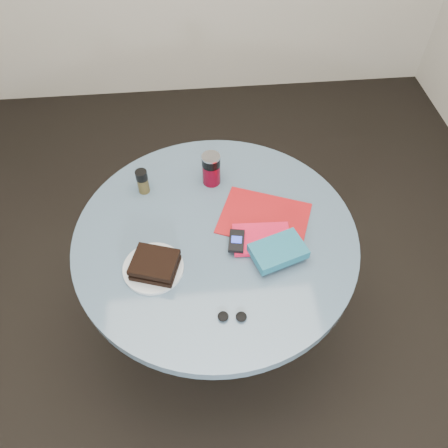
{
  "coord_description": "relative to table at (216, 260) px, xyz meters",
  "views": [
    {
      "loc": [
        -0.06,
        -0.93,
        1.96
      ],
      "look_at": [
        0.03,
        0.0,
        0.8
      ],
      "focal_mm": 35.0,
      "sensor_mm": 36.0,
      "label": 1
    }
  ],
  "objects": [
    {
      "name": "headphones",
      "position": [
        0.02,
        -0.33,
        0.17
      ],
      "size": [
        0.09,
        0.04,
        0.02
      ],
      "color": "black",
      "rests_on": "table"
    },
    {
      "name": "pepper_grinder",
      "position": [
        -0.25,
        0.23,
        0.21
      ],
      "size": [
        0.05,
        0.05,
        0.1
      ],
      "color": "#423A1C",
      "rests_on": "table"
    },
    {
      "name": "table",
      "position": [
        0.0,
        0.0,
        0.0
      ],
      "size": [
        1.0,
        1.0,
        0.75
      ],
      "color": "black",
      "rests_on": "ground"
    },
    {
      "name": "ground",
      "position": [
        0.0,
        0.0,
        -0.59
      ],
      "size": [
        4.0,
        4.0,
        0.0
      ],
      "primitive_type": "plane",
      "color": "black",
      "rests_on": "ground"
    },
    {
      "name": "soda_can",
      "position": [
        0.01,
        0.26,
        0.23
      ],
      "size": [
        0.08,
        0.08,
        0.13
      ],
      "color": "#650517",
      "rests_on": "table"
    },
    {
      "name": "plate",
      "position": [
        -0.22,
        -0.13,
        0.17
      ],
      "size": [
        0.25,
        0.25,
        0.01
      ],
      "primitive_type": "cylinder",
      "rotation": [
        0.0,
        0.0,
        0.26
      ],
      "color": "silver",
      "rests_on": "table"
    },
    {
      "name": "red_book",
      "position": [
        0.16,
        -0.05,
        0.18
      ],
      "size": [
        0.2,
        0.14,
        0.02
      ],
      "primitive_type": "cube",
      "rotation": [
        0.0,
        0.0,
        -0.04
      ],
      "color": "red",
      "rests_on": "magazine"
    },
    {
      "name": "sandwich",
      "position": [
        -0.21,
        -0.14,
        0.2
      ],
      "size": [
        0.17,
        0.16,
        0.05
      ],
      "color": "black",
      "rests_on": "plate"
    },
    {
      "name": "magazine",
      "position": [
        0.18,
        0.05,
        0.17
      ],
      "size": [
        0.37,
        0.33,
        0.01
      ],
      "primitive_type": "cube",
      "rotation": [
        0.0,
        0.0,
        -0.39
      ],
      "color": "maroon",
      "rests_on": "table"
    },
    {
      "name": "mp3_player",
      "position": [
        0.07,
        -0.06,
        0.19
      ],
      "size": [
        0.07,
        0.1,
        0.02
      ],
      "color": "black",
      "rests_on": "red_book"
    },
    {
      "name": "novel",
      "position": [
        0.2,
        -0.12,
        0.2
      ],
      "size": [
        0.2,
        0.16,
        0.03
      ],
      "primitive_type": "cube",
      "rotation": [
        0.0,
        0.0,
        0.32
      ],
      "color": "#17566D",
      "rests_on": "red_book"
    }
  ]
}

